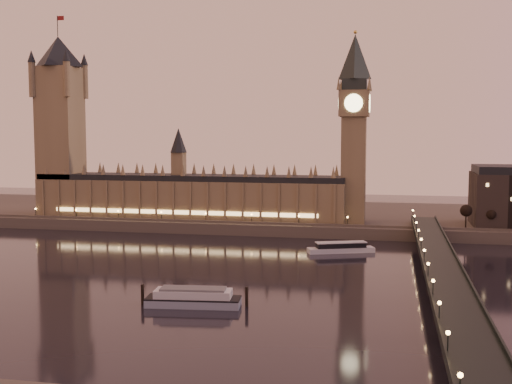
# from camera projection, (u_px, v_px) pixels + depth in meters

# --- Properties ---
(ground) EXTENTS (700.00, 700.00, 0.00)m
(ground) POSITION_uv_depth(u_px,v_px,m) (192.00, 277.00, 245.90)
(ground) COLOR black
(ground) RESTS_ON ground
(far_embankment) EXTENTS (560.00, 130.00, 6.00)m
(far_embankment) POSITION_uv_depth(u_px,v_px,m) (318.00, 217.00, 400.31)
(far_embankment) COLOR #423D35
(far_embankment) RESTS_ON ground
(palace_of_westminster) EXTENTS (180.00, 26.62, 52.00)m
(palace_of_westminster) POSITION_uv_depth(u_px,v_px,m) (189.00, 191.00, 370.01)
(palace_of_westminster) COLOR brown
(palace_of_westminster) RESTS_ON ground
(victoria_tower) EXTENTS (31.68, 31.68, 118.00)m
(victoria_tower) POSITION_uv_depth(u_px,v_px,m) (60.00, 115.00, 382.26)
(victoria_tower) COLOR brown
(victoria_tower) RESTS_ON ground
(big_ben) EXTENTS (17.68, 17.68, 104.00)m
(big_ben) POSITION_uv_depth(u_px,v_px,m) (354.00, 117.00, 346.90)
(big_ben) COLOR brown
(big_ben) RESTS_ON ground
(westminster_bridge) EXTENTS (13.20, 260.00, 15.30)m
(westminster_bridge) POSITION_uv_depth(u_px,v_px,m) (440.00, 274.00, 226.70)
(westminster_bridge) COLOR black
(westminster_bridge) RESTS_ON ground
(bare_tree_0) EXTENTS (5.62, 5.62, 11.43)m
(bare_tree_0) POSITION_uv_depth(u_px,v_px,m) (465.00, 213.00, 327.97)
(bare_tree_0) COLOR black
(bare_tree_0) RESTS_ON ground
(bare_tree_1) EXTENTS (5.62, 5.62, 11.43)m
(bare_tree_1) POSITION_uv_depth(u_px,v_px,m) (494.00, 213.00, 325.11)
(bare_tree_1) COLOR black
(bare_tree_1) RESTS_ON ground
(cruise_boat_a) EXTENTS (31.34, 17.40, 4.96)m
(cruise_boat_a) POSITION_uv_depth(u_px,v_px,m) (341.00, 248.00, 296.93)
(cruise_boat_a) COLOR silver
(cruise_boat_a) RESTS_ON ground
(moored_barge) EXTENTS (34.75, 11.90, 6.41)m
(moored_barge) POSITION_uv_depth(u_px,v_px,m) (193.00, 298.00, 204.81)
(moored_barge) COLOR gray
(moored_barge) RESTS_ON ground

